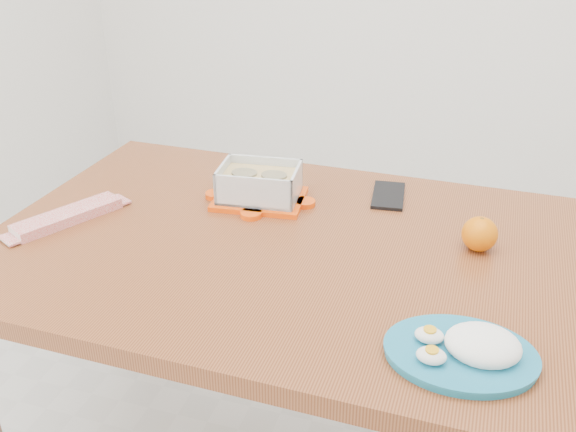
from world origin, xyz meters
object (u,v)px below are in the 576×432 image
(orange_fruit, at_px, (480,234))
(dining_table, at_px, (288,281))
(rice_plate, at_px, (468,348))
(food_container, at_px, (259,184))
(smartphone, at_px, (388,195))

(orange_fruit, bearing_deg, dining_table, -167.05)
(orange_fruit, relative_size, rice_plate, 0.28)
(rice_plate, bearing_deg, dining_table, 140.00)
(food_container, height_order, smartphone, food_container)
(dining_table, distance_m, food_container, 0.24)
(dining_table, distance_m, rice_plate, 0.47)
(dining_table, xyz_separation_m, rice_plate, (0.37, -0.27, 0.12))
(dining_table, distance_m, orange_fruit, 0.41)
(rice_plate, relative_size, smartphone, 1.74)
(orange_fruit, bearing_deg, rice_plate, -89.89)
(dining_table, bearing_deg, food_container, 127.62)
(food_container, bearing_deg, orange_fruit, -14.96)
(orange_fruit, distance_m, smartphone, 0.29)
(food_container, xyz_separation_m, smartphone, (0.28, 0.11, -0.04))
(dining_table, bearing_deg, orange_fruit, 14.05)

